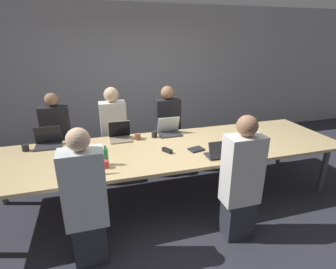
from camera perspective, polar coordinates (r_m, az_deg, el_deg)
The scene contains 20 objects.
ground_plane at distance 3.88m, azimuth 0.13°, elevation -13.39°, with size 24.00×24.00×0.00m, color #2D2D38.
curtain_wall at distance 5.66m, azimuth -7.06°, elevation 12.54°, with size 12.00×0.06×2.80m.
conference_table at distance 3.53m, azimuth 0.14°, elevation -3.57°, with size 4.78×1.32×0.77m.
laptop_near_midright at distance 3.28m, azimuth 11.41°, elevation -3.80°, with size 0.35×0.22×0.21m.
person_near_midright at distance 2.97m, azimuth 15.63°, elevation -9.73°, with size 0.40×0.24×1.44m.
laptop_far_left at distance 3.90m, azimuth -24.64°, elevation -1.23°, with size 0.34×0.25×0.26m.
person_far_left at distance 4.32m, azimuth -22.86°, elevation -1.21°, with size 0.40×0.24×1.41m.
cup_far_left at distance 3.87m, azimuth -28.62°, elevation -2.54°, with size 0.08×0.08×0.09m.
laptop_near_left at distance 2.98m, azimuth -18.55°, elevation -6.86°, with size 0.37×0.24×0.25m.
person_near_left at distance 2.68m, azimuth -17.45°, elevation -13.71°, with size 0.40×0.24×1.43m.
cup_near_left at distance 3.05m, azimuth -13.51°, elevation -6.32°, with size 0.08×0.08×0.09m.
bottle_near_left at distance 3.09m, azimuth -13.40°, elevation -4.70°, with size 0.06×0.06×0.24m.
laptop_far_midleft at distance 3.83m, azimuth -10.39°, elevation 0.06°, with size 0.31×0.27×0.27m.
person_far_midleft at distance 4.31m, azimuth -11.65°, elevation 0.32°, with size 0.40×0.24×1.45m.
cup_far_midleft at distance 3.79m, azimuth -6.64°, elevation -0.46°, with size 0.08×0.08×0.09m.
laptop_far_center at distance 3.98m, azimuth 0.24°, elevation 1.18°, with size 0.34×0.27×0.27m.
person_far_center at distance 4.41m, azimuth -0.14°, elevation 1.05°, with size 0.40×0.24×1.43m.
cup_far_center at distance 3.86m, azimuth -2.98°, elevation 0.03°, with size 0.08×0.08×0.09m.
stapler at distance 3.36m, azimuth -0.18°, elevation -3.48°, with size 0.12×0.15×0.05m.
notebook at distance 3.45m, azimuth 6.16°, elevation -3.23°, with size 0.22×0.18×0.02m.
Camera 1 is at (-0.92, -3.09, 2.15)m, focal length 28.00 mm.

